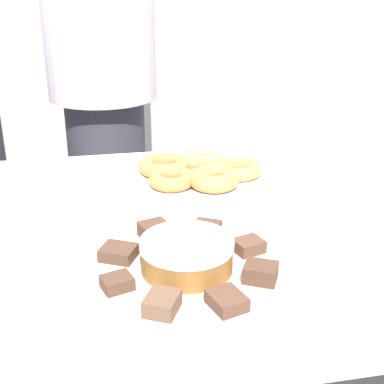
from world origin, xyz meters
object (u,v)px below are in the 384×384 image
(person_standing, at_px, (103,81))
(napkin, at_px, (371,220))
(frosted_cake, at_px, (187,255))
(plate_cake, at_px, (187,271))
(plate_donuts, at_px, (196,179))

(person_standing, relative_size, napkin, 14.49)
(frosted_cake, bearing_deg, person_standing, 94.49)
(person_standing, height_order, napkin, person_standing)
(frosted_cake, bearing_deg, plate_cake, 90.00)
(plate_cake, xyz_separation_m, frosted_cake, (0.00, -0.00, 0.03))
(person_standing, relative_size, plate_cake, 4.86)
(plate_cake, distance_m, plate_donuts, 0.42)
(plate_cake, distance_m, napkin, 0.42)
(plate_cake, bearing_deg, napkin, 17.44)
(plate_cake, height_order, frosted_cake, frosted_cake)
(person_standing, distance_m, plate_donuts, 0.75)
(napkin, bearing_deg, person_standing, 115.97)
(plate_donuts, distance_m, napkin, 0.41)
(person_standing, bearing_deg, napkin, -64.03)
(plate_cake, xyz_separation_m, plate_donuts, (0.10, 0.40, 0.00))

